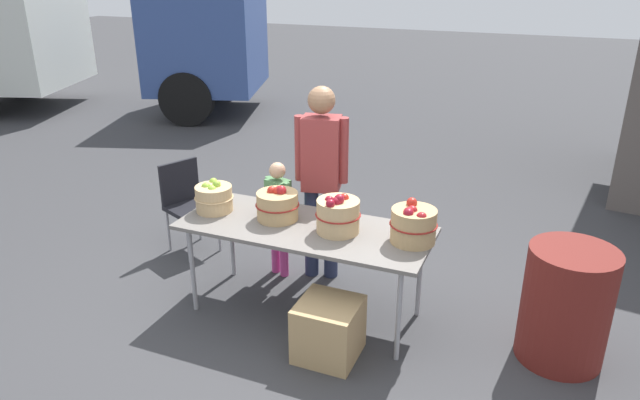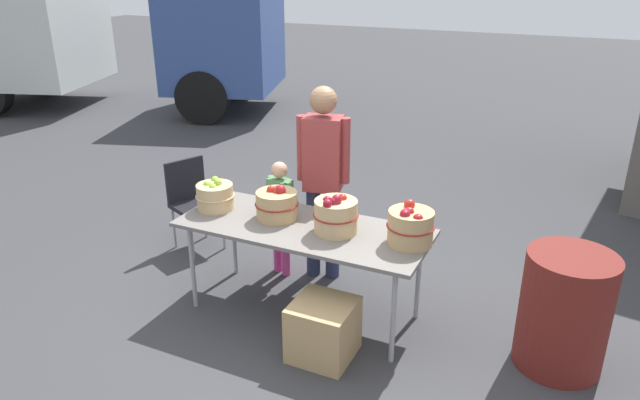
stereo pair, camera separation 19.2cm
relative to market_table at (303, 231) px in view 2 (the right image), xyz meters
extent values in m
plane|color=#38383A|center=(0.00, 0.00, -0.71)|extent=(40.00, 40.00, 0.00)
cube|color=slate|center=(0.00, 0.00, 0.03)|extent=(1.90, 0.76, 0.03)
cylinder|color=#99999E|center=(-0.83, -0.30, -0.35)|extent=(0.04, 0.04, 0.72)
cylinder|color=#99999E|center=(0.83, -0.30, -0.35)|extent=(0.04, 0.04, 0.72)
cylinder|color=#99999E|center=(-0.83, 0.30, -0.35)|extent=(0.04, 0.04, 0.72)
cylinder|color=#99999E|center=(0.83, 0.30, -0.35)|extent=(0.04, 0.04, 0.72)
cylinder|color=tan|center=(-0.78, 0.00, 0.15)|extent=(0.29, 0.29, 0.21)
torus|color=tan|center=(-0.78, 0.00, 0.16)|extent=(0.31, 0.31, 0.01)
sphere|color=#8CB738|center=(-0.84, -0.01, 0.24)|extent=(0.07, 0.07, 0.07)
sphere|color=#8CB738|center=(-0.84, 0.10, 0.25)|extent=(0.07, 0.07, 0.07)
sphere|color=#8CB738|center=(-0.76, 0.02, 0.26)|extent=(0.07, 0.07, 0.07)
sphere|color=#8CB738|center=(-0.77, -0.04, 0.24)|extent=(0.07, 0.07, 0.07)
cylinder|color=tan|center=(-0.25, 0.05, 0.15)|extent=(0.32, 0.32, 0.22)
torus|color=maroon|center=(-0.25, 0.05, 0.16)|extent=(0.34, 0.34, 0.01)
sphere|color=#B22319|center=(-0.25, 0.06, 0.27)|extent=(0.08, 0.08, 0.08)
sphere|color=maroon|center=(-0.24, 0.07, 0.28)|extent=(0.07, 0.07, 0.07)
sphere|color=maroon|center=(-0.22, 0.06, 0.28)|extent=(0.08, 0.08, 0.08)
sphere|color=#B22319|center=(-0.30, 0.05, 0.27)|extent=(0.07, 0.07, 0.07)
cylinder|color=tan|center=(0.26, 0.01, 0.17)|extent=(0.31, 0.31, 0.25)
torus|color=maroon|center=(0.26, 0.01, 0.18)|extent=(0.33, 0.33, 0.01)
sphere|color=#B22319|center=(0.29, 0.07, 0.29)|extent=(0.07, 0.07, 0.07)
sphere|color=maroon|center=(0.19, 0.01, 0.28)|extent=(0.07, 0.07, 0.07)
sphere|color=maroon|center=(0.25, -0.10, 0.31)|extent=(0.07, 0.07, 0.07)
sphere|color=maroon|center=(0.28, -0.02, 0.32)|extent=(0.07, 0.07, 0.07)
sphere|color=maroon|center=(0.27, -0.03, 0.30)|extent=(0.08, 0.08, 0.08)
sphere|color=maroon|center=(0.26, 0.02, 0.28)|extent=(0.07, 0.07, 0.07)
cylinder|color=tan|center=(0.81, 0.06, 0.17)|extent=(0.32, 0.32, 0.25)
torus|color=maroon|center=(0.81, 0.06, 0.18)|extent=(0.34, 0.34, 0.01)
sphere|color=maroon|center=(0.78, 0.01, 0.29)|extent=(0.08, 0.08, 0.08)
sphere|color=maroon|center=(0.79, -0.02, 0.29)|extent=(0.07, 0.07, 0.07)
sphere|color=maroon|center=(0.88, -0.02, 0.28)|extent=(0.07, 0.07, 0.07)
sphere|color=maroon|center=(0.76, 0.16, 0.29)|extent=(0.08, 0.08, 0.08)
sphere|color=maroon|center=(0.80, 0.05, 0.29)|extent=(0.08, 0.08, 0.08)
sphere|color=#B22319|center=(0.77, 0.14, 0.31)|extent=(0.08, 0.08, 0.08)
cylinder|color=#262D4C|center=(-0.03, 0.62, -0.29)|extent=(0.12, 0.12, 0.82)
cylinder|color=#262D4C|center=(-0.20, 0.58, -0.29)|extent=(0.12, 0.12, 0.82)
cube|color=maroon|center=(-0.11, 0.60, 0.43)|extent=(0.35, 0.28, 0.62)
sphere|color=#936B4C|center=(-0.11, 0.60, 0.87)|extent=(0.22, 0.22, 0.22)
cylinder|color=maroon|center=(0.06, 0.64, 0.46)|extent=(0.09, 0.09, 0.55)
cylinder|color=maroon|center=(-0.29, 0.56, 0.46)|extent=(0.09, 0.09, 0.55)
cylinder|color=#CC3F8C|center=(-0.41, 0.46, -0.45)|extent=(0.07, 0.07, 0.51)
cylinder|color=#CC3F8C|center=(-0.51, 0.50, -0.45)|extent=(0.07, 0.07, 0.51)
cube|color=#4C7F4C|center=(-0.46, 0.48, 0.00)|extent=(0.22, 0.19, 0.38)
sphere|color=tan|center=(-0.46, 0.48, 0.27)|extent=(0.14, 0.14, 0.14)
cylinder|color=#4C7F4C|center=(-0.35, 0.44, 0.02)|extent=(0.05, 0.05, 0.34)
cylinder|color=#4C7F4C|center=(-0.57, 0.51, 0.02)|extent=(0.05, 0.05, 0.34)
cube|color=#334C8C|center=(-4.27, 5.39, 0.54)|extent=(2.36, 2.56, 1.60)
cube|color=black|center=(-3.46, 5.66, 0.86)|extent=(0.59, 1.69, 0.80)
cylinder|color=black|center=(-4.71, 6.25, -0.26)|extent=(0.94, 0.55, 0.90)
cylinder|color=black|center=(-4.12, 4.44, -0.26)|extent=(0.94, 0.55, 0.90)
cylinder|color=black|center=(-8.46, 5.02, -0.26)|extent=(0.94, 0.55, 0.90)
cube|color=black|center=(-1.41, 0.56, -0.27)|extent=(0.53, 0.53, 0.04)
cube|color=black|center=(-1.58, 0.64, -0.05)|extent=(0.19, 0.38, 0.40)
cylinder|color=gray|center=(-1.32, 0.34, -0.50)|extent=(0.02, 0.02, 0.42)
cylinder|color=gray|center=(-1.19, 0.65, -0.50)|extent=(0.02, 0.02, 0.42)
cylinder|color=gray|center=(-1.64, 0.48, -0.50)|extent=(0.02, 0.02, 0.42)
cylinder|color=gray|center=(-1.50, 0.79, -0.50)|extent=(0.02, 0.02, 0.42)
cylinder|color=maroon|center=(1.87, 0.17, -0.29)|extent=(0.59, 0.59, 0.84)
cube|color=tan|center=(0.37, -0.43, -0.50)|extent=(0.42, 0.42, 0.42)
camera|label=1|loc=(1.63, -3.63, 1.90)|focal=32.87mm
camera|label=2|loc=(1.81, -3.55, 1.90)|focal=32.87mm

